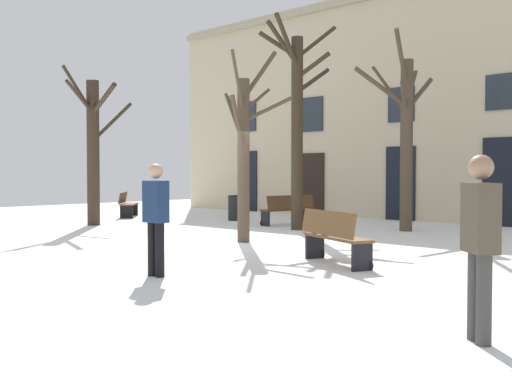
# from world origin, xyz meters

# --- Properties ---
(ground_plane) EXTENTS (33.71, 33.71, 0.00)m
(ground_plane) POSITION_xyz_m (0.00, 0.00, 0.00)
(ground_plane) COLOR white
(building_facade) EXTENTS (21.07, 0.60, 7.83)m
(building_facade) POSITION_xyz_m (0.01, 8.85, 3.95)
(building_facade) COLOR beige
(building_facade) RESTS_ON ground
(tree_near_facade) EXTENTS (1.64, 2.62, 5.66)m
(tree_near_facade) POSITION_xyz_m (-0.33, 3.74, 3.04)
(tree_near_facade) COLOR #382B1E
(tree_near_facade) RESTS_ON ground
(tree_foreground) EXTENTS (1.56, 2.11, 5.27)m
(tree_foreground) POSITION_xyz_m (1.99, 5.49, 2.59)
(tree_foreground) COLOR #4C3D2D
(tree_foreground) RESTS_ON ground
(tree_left_of_center) EXTENTS (2.00, 1.76, 4.38)m
(tree_left_of_center) POSITION_xyz_m (0.61, 0.68, 2.11)
(tree_left_of_center) COLOR #4C3D2D
(tree_left_of_center) RESTS_ON ground
(tree_center) EXTENTS (1.62, 2.28, 4.65)m
(tree_center) POSITION_xyz_m (-5.65, 0.68, 2.33)
(tree_center) COLOR #382B1E
(tree_center) RESTS_ON ground
(litter_bin) EXTENTS (0.50, 0.50, 0.83)m
(litter_bin) POSITION_xyz_m (-3.83, 4.84, 0.42)
(litter_bin) COLOR black
(litter_bin) RESTS_ON ground
(bench_back_to_back_left) EXTENTS (1.70, 1.05, 0.93)m
(bench_back_to_back_left) POSITION_xyz_m (4.02, -0.62, 0.48)
(bench_back_to_back_left) COLOR brown
(bench_back_to_back_left) RESTS_ON ground
(bench_far_corner) EXTENTS (0.76, 1.83, 0.90)m
(bench_far_corner) POSITION_xyz_m (-1.52, 4.78, 0.47)
(bench_far_corner) COLOR #51331E
(bench_far_corner) RESTS_ON ground
(bench_facing_shops) EXTENTS (1.50, 1.43, 0.90)m
(bench_facing_shops) POSITION_xyz_m (-7.74, 3.32, 0.45)
(bench_facing_shops) COLOR #51331E
(bench_facing_shops) RESTS_ON ground
(person_by_shop_door) EXTENTS (0.43, 0.42, 1.74)m
(person_by_shop_door) POSITION_xyz_m (7.74, -3.53, 0.97)
(person_by_shop_door) COLOR #403D3A
(person_by_shop_door) RESTS_ON ground
(person_near_bench) EXTENTS (0.39, 0.23, 1.71)m
(person_near_bench) POSITION_xyz_m (2.73, -3.42, 0.95)
(person_near_bench) COLOR black
(person_near_bench) RESTS_ON ground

